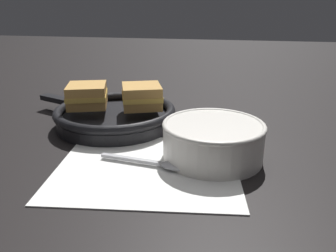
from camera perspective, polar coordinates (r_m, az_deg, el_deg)
ground_plane at (r=0.59m, az=-0.52°, el=-3.95°), size 4.00×4.00×0.00m
napkin at (r=0.52m, az=-3.62°, el=-6.95°), size 0.31×0.28×0.00m
soup_bowl at (r=0.54m, az=7.86°, el=-2.12°), size 0.17×0.17×0.06m
spoon at (r=0.51m, az=-0.91°, el=-6.64°), size 0.15×0.03×0.01m
skillet at (r=0.70m, az=-9.25°, el=1.82°), size 0.35×0.25×0.04m
sandwich_near_left at (r=0.68m, az=-4.59°, el=5.21°), size 0.10×0.11×0.05m
sandwich_near_right at (r=0.70m, az=-13.88°, el=5.20°), size 0.10×0.11×0.05m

